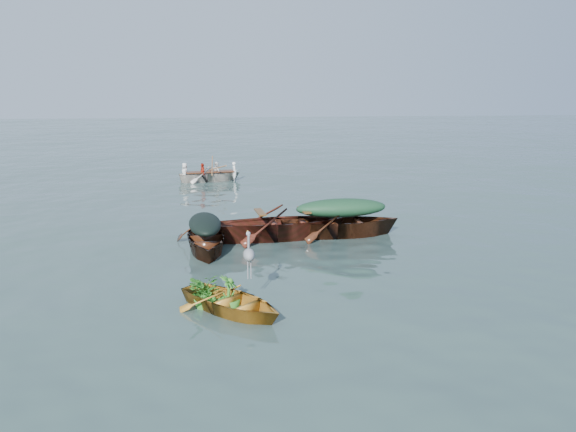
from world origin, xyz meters
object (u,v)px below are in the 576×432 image
(yellow_dinghy, at_px, (232,312))
(open_wooden_boat, at_px, (282,238))
(dark_covered_boat, at_px, (206,250))
(heron, at_px, (249,262))
(rowed_boat, at_px, (210,181))
(green_tarp_boat, at_px, (341,236))

(yellow_dinghy, xyz_separation_m, open_wooden_boat, (1.62, 5.13, 0.00))
(dark_covered_boat, relative_size, heron, 4.36)
(open_wooden_boat, bearing_deg, dark_covered_boat, 106.63)
(dark_covered_boat, bearing_deg, rowed_boat, 86.39)
(dark_covered_boat, height_order, rowed_boat, dark_covered_boat)
(heron, bearing_deg, yellow_dinghy, -174.81)
(yellow_dinghy, bearing_deg, open_wooden_boat, 29.59)
(open_wooden_boat, bearing_deg, yellow_dinghy, 157.46)
(green_tarp_boat, xyz_separation_m, rowed_boat, (-3.63, 10.25, 0.00))
(open_wooden_boat, height_order, rowed_boat, open_wooden_boat)
(yellow_dinghy, bearing_deg, dark_covered_boat, 53.73)
(rowed_boat, xyz_separation_m, heron, (0.70, -15.01, 0.84))
(dark_covered_boat, distance_m, rowed_boat, 11.13)
(dark_covered_boat, distance_m, heron, 4.06)
(heron, bearing_deg, open_wooden_boat, 32.27)
(dark_covered_boat, bearing_deg, open_wooden_boat, 18.88)
(dark_covered_boat, height_order, heron, heron)
(green_tarp_boat, bearing_deg, yellow_dinghy, 146.02)
(dark_covered_boat, bearing_deg, heron, -80.17)
(yellow_dinghy, height_order, heron, heron)
(green_tarp_boat, bearing_deg, open_wooden_boat, 90.00)
(yellow_dinghy, xyz_separation_m, heron, (0.37, 0.41, 0.84))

